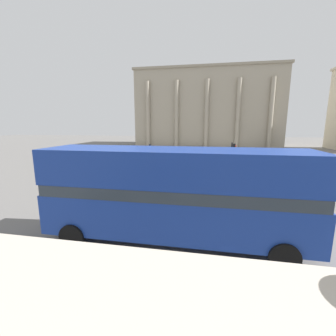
{
  "coord_description": "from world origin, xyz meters",
  "views": [
    {
      "loc": [
        -1.03,
        -2.23,
        4.97
      ],
      "look_at": [
        -4.31,
        15.47,
        1.52
      ],
      "focal_mm": 24.0,
      "sensor_mm": 36.0,
      "label": 1
    }
  ],
  "objects": [
    {
      "name": "traffic_light_mid",
      "position": [
        0.93,
        17.65,
        2.31
      ],
      "size": [
        0.42,
        0.24,
        3.51
      ],
      "color": "black",
      "rests_on": "ground_plane"
    },
    {
      "name": "double_decker_bus",
      "position": [
        -2.39,
        6.54,
        2.27
      ],
      "size": [
        10.77,
        2.72,
        4.04
      ],
      "rotation": [
        0.0,
        0.0,
        -0.09
      ],
      "color": "black",
      "rests_on": "ground_plane"
    },
    {
      "name": "pedestrian_red",
      "position": [
        -8.84,
        12.86,
        0.95
      ],
      "size": [
        0.32,
        0.32,
        1.65
      ],
      "rotation": [
        0.0,
        0.0,
        1.16
      ],
      "color": "#282B33",
      "rests_on": "ground_plane"
    },
    {
      "name": "plaza_building_left",
      "position": [
        -1.92,
        56.08,
        8.81
      ],
      "size": [
        33.48,
        15.73,
        17.62
      ],
      "color": "#A39984",
      "rests_on": "ground_plane"
    },
    {
      "name": "traffic_light_near",
      "position": [
        -4.25,
        9.94,
        2.55
      ],
      "size": [
        0.42,
        0.24,
        3.92
      ],
      "color": "black",
      "rests_on": "ground_plane"
    },
    {
      "name": "car_white",
      "position": [
        8.21,
        17.01,
        0.7
      ],
      "size": [
        4.2,
        1.93,
        1.35
      ],
      "rotation": [
        0.0,
        0.0,
        5.16
      ],
      "color": "black",
      "rests_on": "ground_plane"
    },
    {
      "name": "pedestrian_black",
      "position": [
        2.88,
        18.07,
        1.01
      ],
      "size": [
        0.32,
        0.32,
        1.75
      ],
      "rotation": [
        0.0,
        0.0,
        4.83
      ],
      "color": "#282B33",
      "rests_on": "ground_plane"
    },
    {
      "name": "car_maroon",
      "position": [
        -4.91,
        25.06,
        0.7
      ],
      "size": [
        4.2,
        1.93,
        1.35
      ],
      "rotation": [
        0.0,
        0.0,
        5.2
      ],
      "color": "black",
      "rests_on": "ground_plane"
    }
  ]
}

